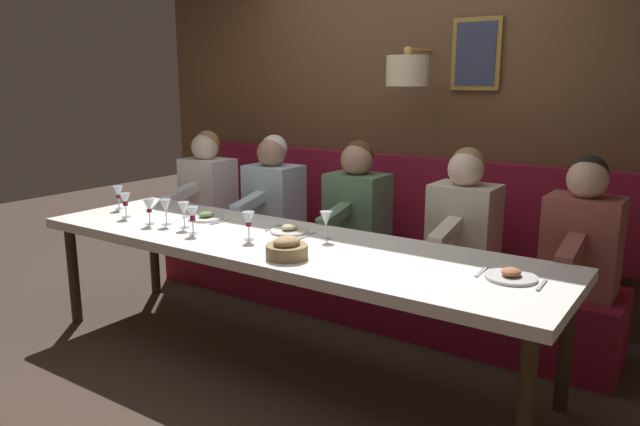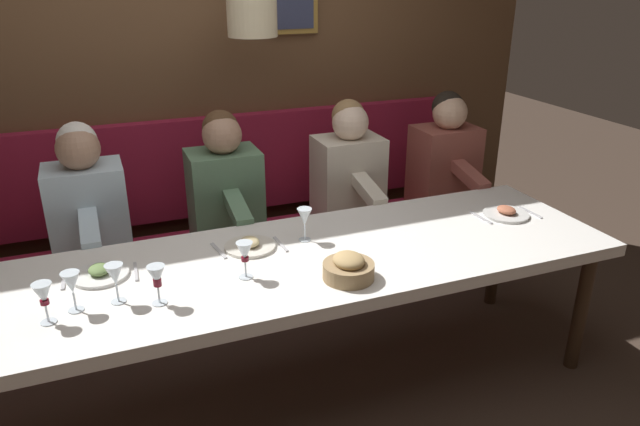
{
  "view_description": "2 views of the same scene",
  "coord_description": "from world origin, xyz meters",
  "px_view_note": "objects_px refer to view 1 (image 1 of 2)",
  "views": [
    {
      "loc": [
        -2.63,
        -2.07,
        1.64
      ],
      "look_at": [
        0.05,
        -0.25,
        0.92
      ],
      "focal_mm": 33.69,
      "sensor_mm": 36.0,
      "label": 1
    },
    {
      "loc": [
        -2.28,
        0.67,
        1.96
      ],
      "look_at": [
        0.05,
        -0.25,
        0.92
      ],
      "focal_mm": 33.22,
      "sensor_mm": 36.0,
      "label": 2
    }
  ],
  "objects_px": {
    "wine_glass_3": "(166,207)",
    "wine_glass_6": "(249,220)",
    "wine_glass_4": "(149,206)",
    "wine_glass_5": "(125,200)",
    "wine_glass_0": "(184,209)",
    "wine_glass_7": "(118,193)",
    "diner_farthest": "(207,182)",
    "wine_glass_2": "(326,219)",
    "diner_far": "(273,191)",
    "diner_middle": "(357,202)",
    "wine_glass_1": "(192,215)",
    "diner_nearest": "(583,231)",
    "dining_table": "(280,249)",
    "bread_bowl": "(287,249)",
    "diner_near": "(464,216)"
  },
  "relations": [
    {
      "from": "wine_glass_1",
      "to": "wine_glass_2",
      "type": "relative_size",
      "value": 1.0
    },
    {
      "from": "diner_near",
      "to": "wine_glass_7",
      "type": "xyz_separation_m",
      "value": [
        -0.86,
        2.24,
        0.04
      ]
    },
    {
      "from": "diner_middle",
      "to": "wine_glass_1",
      "type": "distance_m",
      "value": 1.18
    },
    {
      "from": "wine_glass_6",
      "to": "diner_far",
      "type": "bearing_deg",
      "value": 31.63
    },
    {
      "from": "wine_glass_7",
      "to": "wine_glass_1",
      "type": "bearing_deg",
      "value": -102.0
    },
    {
      "from": "diner_far",
      "to": "wine_glass_4",
      "type": "bearing_deg",
      "value": 170.72
    },
    {
      "from": "diner_middle",
      "to": "bread_bowl",
      "type": "relative_size",
      "value": 3.6
    },
    {
      "from": "diner_middle",
      "to": "bread_bowl",
      "type": "distance_m",
      "value": 1.18
    },
    {
      "from": "diner_farthest",
      "to": "wine_glass_1",
      "type": "xyz_separation_m",
      "value": [
        -1.06,
        -0.93,
        0.04
      ]
    },
    {
      "from": "dining_table",
      "to": "wine_glass_2",
      "type": "xyz_separation_m",
      "value": [
        0.16,
        -0.21,
        0.17
      ]
    },
    {
      "from": "wine_glass_4",
      "to": "wine_glass_5",
      "type": "height_order",
      "value": "same"
    },
    {
      "from": "wine_glass_3",
      "to": "dining_table",
      "type": "bearing_deg",
      "value": -82.34
    },
    {
      "from": "wine_glass_6",
      "to": "wine_glass_7",
      "type": "xyz_separation_m",
      "value": [
        0.12,
        1.33,
        -0.0
      ]
    },
    {
      "from": "dining_table",
      "to": "diner_farthest",
      "type": "xyz_separation_m",
      "value": [
        0.88,
        1.45,
        0.13
      ]
    },
    {
      "from": "diner_farthest",
      "to": "wine_glass_5",
      "type": "bearing_deg",
      "value": -166.92
    },
    {
      "from": "dining_table",
      "to": "wine_glass_3",
      "type": "height_order",
      "value": "wine_glass_3"
    },
    {
      "from": "dining_table",
      "to": "wine_glass_3",
      "type": "bearing_deg",
      "value": 97.66
    },
    {
      "from": "wine_glass_4",
      "to": "wine_glass_2",
      "type": "bearing_deg",
      "value": -73.98
    },
    {
      "from": "wine_glass_6",
      "to": "diner_near",
      "type": "bearing_deg",
      "value": -43.1
    },
    {
      "from": "wine_glass_0",
      "to": "wine_glass_3",
      "type": "relative_size",
      "value": 1.0
    },
    {
      "from": "wine_glass_5",
      "to": "wine_glass_6",
      "type": "relative_size",
      "value": 1.0
    },
    {
      "from": "diner_farthest",
      "to": "wine_glass_3",
      "type": "relative_size",
      "value": 4.82
    },
    {
      "from": "wine_glass_0",
      "to": "wine_glass_1",
      "type": "height_order",
      "value": "same"
    },
    {
      "from": "dining_table",
      "to": "wine_glass_5",
      "type": "relative_size",
      "value": 19.79
    },
    {
      "from": "diner_farthest",
      "to": "wine_glass_2",
      "type": "xyz_separation_m",
      "value": [
        -0.72,
        -1.66,
        0.04
      ]
    },
    {
      "from": "bread_bowl",
      "to": "wine_glass_3",
      "type": "bearing_deg",
      "value": 82.0
    },
    {
      "from": "wine_glass_3",
      "to": "wine_glass_7",
      "type": "height_order",
      "value": "same"
    },
    {
      "from": "diner_middle",
      "to": "wine_glass_0",
      "type": "bearing_deg",
      "value": 146.26
    },
    {
      "from": "bread_bowl",
      "to": "diner_middle",
      "type": "bearing_deg",
      "value": 12.94
    },
    {
      "from": "wine_glass_3",
      "to": "wine_glass_6",
      "type": "height_order",
      "value": "same"
    },
    {
      "from": "wine_glass_2",
      "to": "wine_glass_4",
      "type": "relative_size",
      "value": 1.0
    },
    {
      "from": "wine_glass_3",
      "to": "wine_glass_4",
      "type": "height_order",
      "value": "same"
    },
    {
      "from": "wine_glass_1",
      "to": "wine_glass_2",
      "type": "height_order",
      "value": "same"
    },
    {
      "from": "wine_glass_3",
      "to": "bread_bowl",
      "type": "relative_size",
      "value": 0.75
    },
    {
      "from": "diner_near",
      "to": "diner_farthest",
      "type": "distance_m",
      "value": 2.21
    },
    {
      "from": "diner_nearest",
      "to": "wine_glass_6",
      "type": "distance_m",
      "value": 1.88
    },
    {
      "from": "wine_glass_0",
      "to": "wine_glass_5",
      "type": "height_order",
      "value": "same"
    },
    {
      "from": "diner_far",
      "to": "wine_glass_7",
      "type": "bearing_deg",
      "value": 139.74
    },
    {
      "from": "dining_table",
      "to": "diner_far",
      "type": "height_order",
      "value": "diner_far"
    },
    {
      "from": "diner_nearest",
      "to": "diner_middle",
      "type": "bearing_deg",
      "value": 90.0
    },
    {
      "from": "diner_nearest",
      "to": "diner_far",
      "type": "height_order",
      "value": "same"
    },
    {
      "from": "wine_glass_0",
      "to": "wine_glass_7",
      "type": "distance_m",
      "value": 0.82
    },
    {
      "from": "diner_far",
      "to": "wine_glass_3",
      "type": "relative_size",
      "value": 4.82
    },
    {
      "from": "bread_bowl",
      "to": "wine_glass_2",
      "type": "bearing_deg",
      "value": 5.44
    },
    {
      "from": "diner_nearest",
      "to": "wine_glass_7",
      "type": "distance_m",
      "value": 3.06
    },
    {
      "from": "diner_middle",
      "to": "wine_glass_1",
      "type": "xyz_separation_m",
      "value": [
        -1.06,
        0.51,
        0.04
      ]
    },
    {
      "from": "diner_far",
      "to": "wine_glass_0",
      "type": "distance_m",
      "value": 0.99
    },
    {
      "from": "diner_middle",
      "to": "wine_glass_1",
      "type": "relative_size",
      "value": 4.82
    },
    {
      "from": "diner_nearest",
      "to": "wine_glass_4",
      "type": "relative_size",
      "value": 4.82
    },
    {
      "from": "bread_bowl",
      "to": "dining_table",
      "type": "bearing_deg",
      "value": 43.73
    }
  ]
}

